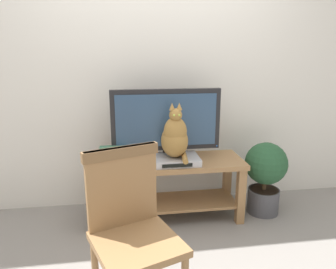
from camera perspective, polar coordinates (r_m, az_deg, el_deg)
The scene contains 9 objects.
ground_plane at distance 2.61m, azimuth 0.01°, elevation -20.08°, with size 12.00×12.00×0.00m, color gray.
back_wall at distance 3.09m, azimuth -2.62°, elevation 13.03°, with size 7.00×0.12×2.80m, color silver.
tv_stand at distance 2.87m, azimuth -0.15°, elevation -7.86°, with size 1.35×0.47×0.55m.
tv at distance 2.78m, azimuth -0.33°, elevation 2.22°, with size 0.96×0.20×0.62m.
media_box at distance 2.75m, azimuth 1.15°, elevation -4.54°, with size 0.42×0.30×0.06m.
cat at distance 2.67m, azimuth 1.25°, elevation -0.43°, with size 0.23×0.36×0.47m.
wooden_chair at distance 1.83m, azimuth -6.70°, elevation -15.46°, with size 0.56×0.56×0.98m.
book_stack at distance 2.76m, azimuth -10.03°, elevation -3.72°, with size 0.24×0.20×0.15m.
potted_plant at distance 3.10m, azimuth 17.03°, elevation -6.67°, with size 0.39×0.39×0.68m.
Camera 1 is at (-0.31, -2.12, 1.49)m, focal length 34.02 mm.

